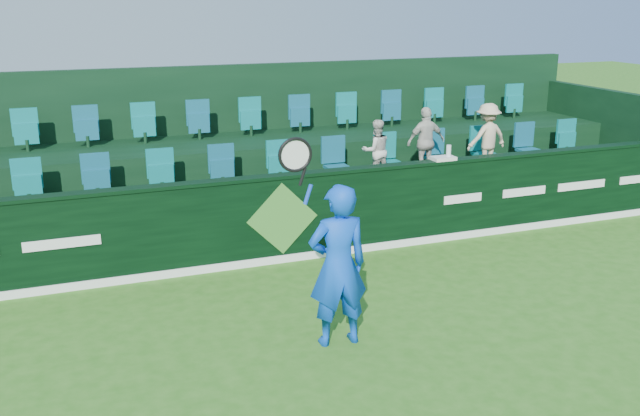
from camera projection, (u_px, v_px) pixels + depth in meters
name	position (u px, v px, depth m)	size (l,w,h in m)	color
ground	(400.00, 390.00, 7.30)	(60.00, 60.00, 0.00)	#2B6919
sponsor_hoarding	(280.00, 218.00, 10.70)	(16.00, 0.25, 1.35)	black
stand_tier_front	(260.00, 216.00, 11.76)	(16.00, 2.00, 0.80)	black
stand_tier_back	(232.00, 175.00, 13.39)	(16.00, 1.80, 1.30)	black
stand_rear	(225.00, 141.00, 13.63)	(16.00, 4.10, 2.60)	black
seat_row_front	(252.00, 169.00, 11.92)	(13.50, 0.50, 0.60)	#14576E
seat_row_back	(226.00, 122.00, 13.39)	(13.50, 0.50, 0.60)	#14576E
tennis_player	(338.00, 265.00, 8.04)	(1.12, 0.48, 2.53)	blue
spectator_left	(376.00, 151.00, 12.23)	(0.52, 0.40, 1.07)	beige
spectator_middle	(426.00, 142.00, 12.53)	(0.72, 0.30, 1.23)	beige
spectator_right	(487.00, 137.00, 12.96)	(0.80, 0.46, 1.23)	beige
towel	(443.00, 158.00, 11.43)	(0.37, 0.24, 0.06)	silver
drinks_bottle	(449.00, 152.00, 11.44)	(0.08, 0.08, 0.24)	silver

